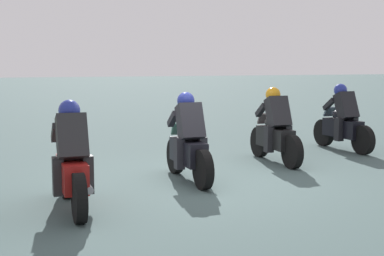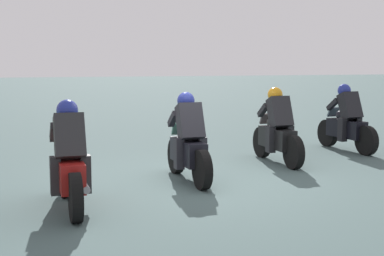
# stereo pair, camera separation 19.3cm
# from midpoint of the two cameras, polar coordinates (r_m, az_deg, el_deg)

# --- Properties ---
(ground_plane) EXTENTS (120.00, 120.00, 0.00)m
(ground_plane) POSITION_cam_midpoint_polar(r_m,az_deg,el_deg) (9.67, 0.91, -5.37)
(ground_plane) COLOR #405554
(rider_lane_a) EXTENTS (2.04, 0.57, 1.51)m
(rider_lane_a) POSITION_cam_midpoint_polar(r_m,az_deg,el_deg) (13.30, 15.70, 0.46)
(rider_lane_a) COLOR black
(rider_lane_a) RESTS_ON ground_plane
(rider_lane_b) EXTENTS (2.04, 0.54, 1.51)m
(rider_lane_b) POSITION_cam_midpoint_polar(r_m,az_deg,el_deg) (11.42, 9.05, -0.39)
(rider_lane_b) COLOR black
(rider_lane_b) RESTS_ON ground_plane
(rider_lane_c) EXTENTS (2.04, 0.55, 1.51)m
(rider_lane_c) POSITION_cam_midpoint_polar(r_m,az_deg,el_deg) (9.60, 0.21, -1.68)
(rider_lane_c) COLOR black
(rider_lane_c) RESTS_ON ground_plane
(rider_lane_d) EXTENTS (2.04, 0.54, 1.51)m
(rider_lane_d) POSITION_cam_midpoint_polar(r_m,az_deg,el_deg) (7.96, -11.53, -3.61)
(rider_lane_d) COLOR black
(rider_lane_d) RESTS_ON ground_plane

